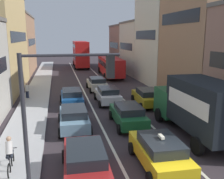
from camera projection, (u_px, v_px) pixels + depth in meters
name	position (u px, v px, depth m)	size (l,w,h in m)	color
sidewalk_left	(38.00, 91.00, 27.73)	(2.60, 64.00, 0.14)	#BABABA
lane_stripe_left	(83.00, 89.00, 28.79)	(0.16, 60.00, 0.01)	silver
lane_stripe_right	(112.00, 88.00, 29.51)	(0.16, 60.00, 0.01)	silver
building_row_right	(174.00, 42.00, 30.98)	(7.20, 43.90, 14.26)	#936B5B
traffic_light_pole	(59.00, 99.00, 8.99)	(3.58, 0.38, 5.50)	#2D2D33
removalist_box_truck	(197.00, 105.00, 15.03)	(2.82, 7.75, 3.58)	#1E5933
taxi_centre_lane_front	(159.00, 151.00, 11.56)	(2.16, 4.35, 1.66)	yellow
sedan_left_lane_front	(85.00, 161.00, 10.69)	(2.18, 4.36, 1.49)	#A51E1E
sedan_centre_lane_second	(128.00, 114.00, 17.05)	(2.16, 4.35, 1.49)	#19592D
wagon_left_lane_second	(74.00, 117.00, 16.44)	(2.10, 4.32, 1.49)	#759EB7
hatchback_centre_lane_third	(108.00, 95.00, 22.83)	(2.09, 4.31, 1.49)	silver
sedan_left_lane_third	(72.00, 97.00, 21.97)	(2.07, 4.31, 1.49)	#194C8C
coupe_centre_lane_fourth	(97.00, 83.00, 28.24)	(2.10, 4.32, 1.49)	beige
sedan_right_lane_behind_truck	(147.00, 97.00, 22.04)	(2.26, 4.40, 1.49)	#B29319
bus_mid_queue_primary	(110.00, 65.00, 37.82)	(3.20, 10.61, 2.90)	#B21919
bus_far_queue_secondary	(80.00, 53.00, 48.62)	(2.98, 10.55, 5.06)	#B21919
cyclist_on_sidewalk	(10.00, 155.00, 11.10)	(0.50, 1.73, 1.72)	black
pedestrian_near_kerb	(27.00, 90.00, 24.17)	(0.44, 0.38, 1.66)	#262D47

